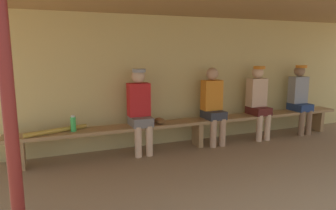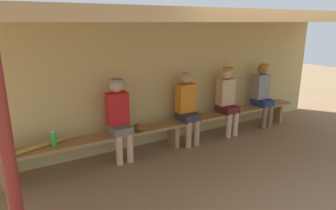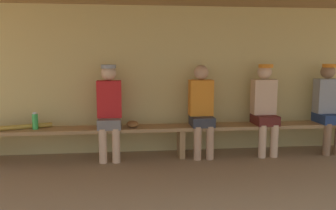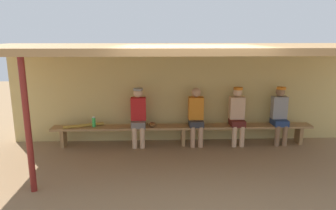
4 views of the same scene
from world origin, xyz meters
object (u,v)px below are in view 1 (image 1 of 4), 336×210
Objects in this scene: player_with_sunglasses at (300,96)px; water_bottle_clear at (73,124)px; baseball_bat at (57,131)px; bench at (198,124)px; player_rightmost at (258,99)px; player_in_white at (140,107)px; baseball_glove_dark_brown at (160,121)px; player_near_post at (213,103)px; support_post at (10,123)px.

water_bottle_clear is (-4.29, -0.01, -0.17)m from player_with_sunglasses.
baseball_bat is (-0.23, 0.00, -0.08)m from water_bottle_clear.
bench is 2.05m from water_bottle_clear.
bench is at bearing -179.91° from player_with_sunglasses.
player_rightmost is 1.00m from player_with_sunglasses.
water_bottle_clear is at bearing -179.65° from player_in_white.
water_bottle_clear is (-1.02, -0.01, -0.17)m from player_in_white.
water_bottle_clear reaches higher than baseball_glove_dark_brown.
player_with_sunglasses is 2.96m from baseball_glove_dark_brown.
bench is at bearing 91.19° from baseball_glove_dark_brown.
water_bottle_clear is at bearing -179.93° from bench.
player_near_post reaches higher than bench.
player_rightmost is 3.30m from water_bottle_clear.
player_rightmost is (1.25, 0.00, 0.36)m from bench.
player_rightmost is 5.66× the size of water_bottle_clear.
support_post reaches higher than player_rightmost.
player_with_sunglasses is at bearing 0.00° from player_rightmost.
support_post is at bearing -117.98° from baseball_bat.
player_with_sunglasses is 1.01× the size of player_near_post.
baseball_glove_dark_brown reaches higher than bench.
player_rightmost reaches higher than baseball_glove_dark_brown.
player_with_sunglasses is 5.66× the size of water_bottle_clear.
water_bottle_clear is at bearing -179.86° from player_near_post.
support_post reaches higher than player_with_sunglasses.
player_rightmost reaches higher than baseball_bat.
baseball_bat is at bearing -90.88° from baseball_glove_dark_brown.
bench is 4.46× the size of player_rightmost.
baseball_bat reaches higher than bench.
player_near_post is at bearing -179.97° from player_rightmost.
baseball_glove_dark_brown is 0.27× the size of baseball_bat.
baseball_glove_dark_brown is 1.57m from baseball_bat.
player_near_post is at bearing 35.55° from support_post.
baseball_glove_dark_brown is at bearing 46.99° from support_post.
player_in_white is at bearing 0.35° from water_bottle_clear.
player_in_white is at bearing -93.98° from baseball_glove_dark_brown.
bench is 2.28m from baseball_bat.
player_with_sunglasses reaches higher than player_near_post.
player_rightmost is 1.97m from baseball_glove_dark_brown.
bench is at bearing -179.41° from player_near_post.
support_post is at bearing -141.54° from bench.
player_near_post is 5.62× the size of water_bottle_clear.
support_post is 1.64× the size of player_with_sunglasses.
baseball_bat is (0.37, 2.10, -0.61)m from support_post.
player_in_white is at bearing 179.80° from bench.
water_bottle_clear is 0.25m from baseball_bat.
baseball_glove_dark_brown is (-2.95, -0.02, -0.24)m from player_with_sunglasses.
baseball_glove_dark_brown is at bearing -179.59° from player_with_sunglasses.
player_near_post is (2.94, 2.10, -0.37)m from support_post.
player_in_white is (1.62, 2.10, -0.35)m from support_post.
bench is (2.64, 2.10, -0.71)m from support_post.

